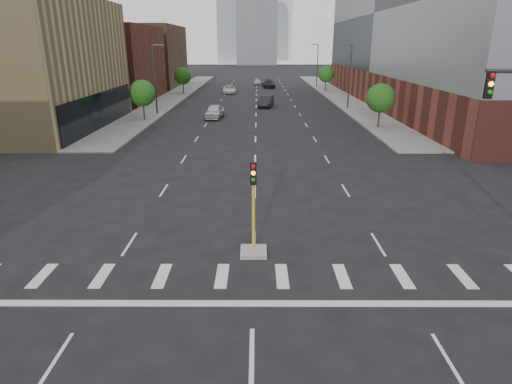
{
  "coord_description": "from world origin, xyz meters",
  "views": [
    {
      "loc": [
        0.16,
        -8.64,
        9.13
      ],
      "look_at": [
        0.11,
        10.46,
        2.5
      ],
      "focal_mm": 30.0,
      "sensor_mm": 36.0,
      "label": 1
    }
  ],
  "objects_px": {
    "car_distant": "(257,82)",
    "car_far_left": "(229,89)",
    "car_near_left": "(214,112)",
    "car_mid_right": "(266,101)",
    "median_traffic_signal": "(254,235)",
    "car_deep_right": "(269,84)"
  },
  "relations": [
    {
      "from": "median_traffic_signal",
      "to": "car_mid_right",
      "type": "distance_m",
      "value": 48.42
    },
    {
      "from": "car_distant",
      "to": "car_deep_right",
      "type": "bearing_deg",
      "value": -71.78
    },
    {
      "from": "car_mid_right",
      "to": "car_near_left",
      "type": "bearing_deg",
      "value": -113.22
    },
    {
      "from": "car_mid_right",
      "to": "car_far_left",
      "type": "bearing_deg",
      "value": 119.44
    },
    {
      "from": "car_mid_right",
      "to": "car_distant",
      "type": "bearing_deg",
      "value": 101.97
    },
    {
      "from": "car_near_left",
      "to": "car_mid_right",
      "type": "height_order",
      "value": "car_near_left"
    },
    {
      "from": "median_traffic_signal",
      "to": "car_near_left",
      "type": "relative_size",
      "value": 0.87
    },
    {
      "from": "car_near_left",
      "to": "car_distant",
      "type": "height_order",
      "value": "car_near_left"
    },
    {
      "from": "car_mid_right",
      "to": "car_far_left",
      "type": "height_order",
      "value": "car_mid_right"
    },
    {
      "from": "median_traffic_signal",
      "to": "car_mid_right",
      "type": "relative_size",
      "value": 0.87
    },
    {
      "from": "car_mid_right",
      "to": "car_far_left",
      "type": "xyz_separation_m",
      "value": [
        -6.76,
        19.09,
        -0.1
      ]
    },
    {
      "from": "median_traffic_signal",
      "to": "car_distant",
      "type": "relative_size",
      "value": 1.1
    },
    {
      "from": "median_traffic_signal",
      "to": "car_mid_right",
      "type": "height_order",
      "value": "median_traffic_signal"
    },
    {
      "from": "car_distant",
      "to": "car_near_left",
      "type": "bearing_deg",
      "value": -98.55
    },
    {
      "from": "median_traffic_signal",
      "to": "car_distant",
      "type": "bearing_deg",
      "value": 89.87
    },
    {
      "from": "median_traffic_signal",
      "to": "car_near_left",
      "type": "height_order",
      "value": "median_traffic_signal"
    },
    {
      "from": "car_distant",
      "to": "car_mid_right",
      "type": "bearing_deg",
      "value": -89.85
    },
    {
      "from": "car_deep_right",
      "to": "car_distant",
      "type": "bearing_deg",
      "value": 103.76
    },
    {
      "from": "car_far_left",
      "to": "car_near_left",
      "type": "bearing_deg",
      "value": -94.23
    },
    {
      "from": "car_far_left",
      "to": "car_distant",
      "type": "bearing_deg",
      "value": 68.97
    },
    {
      "from": "car_near_left",
      "to": "car_far_left",
      "type": "height_order",
      "value": "car_near_left"
    },
    {
      "from": "car_distant",
      "to": "car_far_left",
      "type": "bearing_deg",
      "value": -108.87
    }
  ]
}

